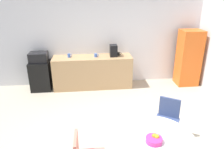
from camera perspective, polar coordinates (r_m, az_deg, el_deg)
ground_plane at (r=4.06m, az=-0.80°, el=-19.10°), size 6.00×6.00×0.00m
wall_back at (r=6.20m, az=-3.55°, el=9.28°), size 6.00×0.10×2.60m
counter_block at (r=6.11m, az=-5.12°, el=0.69°), size 2.19×0.60×0.90m
mini_fridge at (r=6.28m, az=-18.40°, el=-0.25°), size 0.54×0.54×0.81m
microwave at (r=6.11m, az=-19.00°, el=4.39°), size 0.48×0.38×0.26m
locker_cabinet at (r=6.54m, az=19.75°, el=4.16°), size 0.60×0.50×1.60m
round_table at (r=3.25m, az=11.00°, el=-18.06°), size 1.15×1.15×0.73m
chair_navy at (r=4.09m, az=14.65°, el=-10.49°), size 0.58×0.58×0.83m
fruit_bowl at (r=3.08m, az=11.19°, el=-16.60°), size 0.23×0.23×0.11m
mug_white at (r=5.93m, az=-4.34°, el=5.12°), size 0.13×0.08×0.09m
mug_green at (r=6.01m, az=-11.38°, el=4.98°), size 0.13×0.08×0.09m
mug_red at (r=6.05m, az=1.76°, el=5.53°), size 0.13×0.08×0.09m
coffee_maker at (r=5.95m, az=0.39°, el=6.39°), size 0.20×0.24×0.32m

